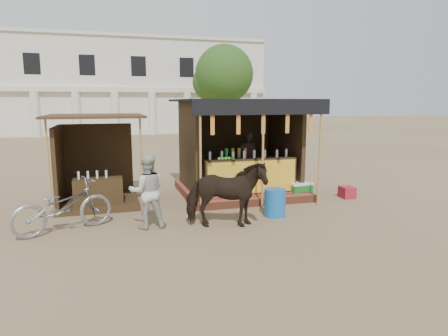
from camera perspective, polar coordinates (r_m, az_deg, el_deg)
ground at (r=8.58m, az=3.04°, el=-8.96°), size 120.00×120.00×0.00m
main_stall at (r=11.77m, az=2.34°, el=1.20°), size 3.60×3.61×2.78m
secondary_stall at (r=11.08m, az=-18.42°, el=-0.70°), size 2.40×2.40×2.38m
cow at (r=8.61m, az=0.26°, el=-3.81°), size 1.87×1.18×1.46m
motorbike at (r=9.02m, az=-22.00°, el=-5.11°), size 2.20×1.50×1.09m
bystander at (r=8.73m, az=-10.91°, el=-3.28°), size 0.80×0.62×1.62m
blue_barrel at (r=9.63m, az=7.29°, el=-4.91°), size 0.59×0.59×0.66m
red_crate at (r=11.93m, az=17.17°, el=-3.33°), size 0.39×0.47×0.32m
cooler at (r=11.52m, az=10.75°, el=-3.14°), size 0.69×0.52×0.46m
background_building at (r=37.65m, az=-15.53°, el=11.01°), size 26.00×7.45×8.18m
tree at (r=31.07m, az=-0.39°, el=12.96°), size 4.50×4.40×7.00m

